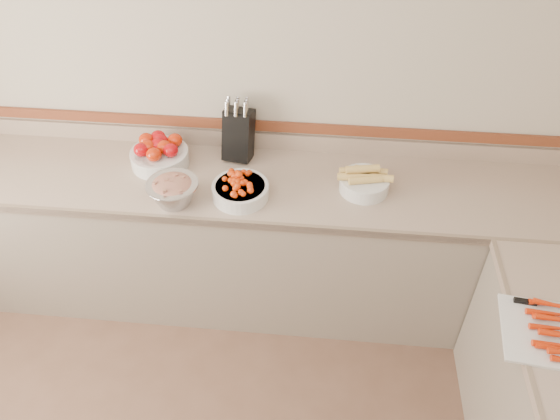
# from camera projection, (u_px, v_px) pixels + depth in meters

# --- Properties ---
(back_wall) EXTENTS (4.00, 0.00, 4.00)m
(back_wall) POSITION_uv_depth(u_px,v_px,m) (226.00, 82.00, 2.88)
(back_wall) COLOR #B9AD99
(back_wall) RESTS_ON ground_plane
(counter_back) EXTENTS (4.00, 0.65, 1.08)m
(counter_back) POSITION_uv_depth(u_px,v_px,m) (226.00, 239.00, 3.20)
(counter_back) COLOR gray
(counter_back) RESTS_ON ground_plane
(knife_block) EXTENTS (0.18, 0.21, 0.37)m
(knife_block) POSITION_uv_depth(u_px,v_px,m) (238.00, 133.00, 2.97)
(knife_block) COLOR black
(knife_block) RESTS_ON counter_back
(tomato_bowl) EXTENTS (0.32, 0.32, 0.16)m
(tomato_bowl) POSITION_uv_depth(u_px,v_px,m) (159.00, 153.00, 2.96)
(tomato_bowl) COLOR silver
(tomato_bowl) RESTS_ON counter_back
(cherry_tomato_bowl) EXTENTS (0.29, 0.29, 0.15)m
(cherry_tomato_bowl) POSITION_uv_depth(u_px,v_px,m) (240.00, 189.00, 2.76)
(cherry_tomato_bowl) COLOR silver
(cherry_tomato_bowl) RESTS_ON counter_back
(corn_bowl) EXTENTS (0.28, 0.26, 0.15)m
(corn_bowl) POSITION_uv_depth(u_px,v_px,m) (364.00, 181.00, 2.81)
(corn_bowl) COLOR silver
(corn_bowl) RESTS_ON counter_back
(rhubarb_bowl) EXTENTS (0.26, 0.26, 0.15)m
(rhubarb_bowl) POSITION_uv_depth(u_px,v_px,m) (173.00, 190.00, 2.72)
(rhubarb_bowl) COLOR #B2B2BA
(rhubarb_bowl) RESTS_ON counter_back
(cutting_board) EXTENTS (0.46, 0.38, 0.06)m
(cutting_board) POSITION_uv_depth(u_px,v_px,m) (557.00, 332.00, 2.15)
(cutting_board) COLOR silver
(cutting_board) RESTS_ON counter_right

